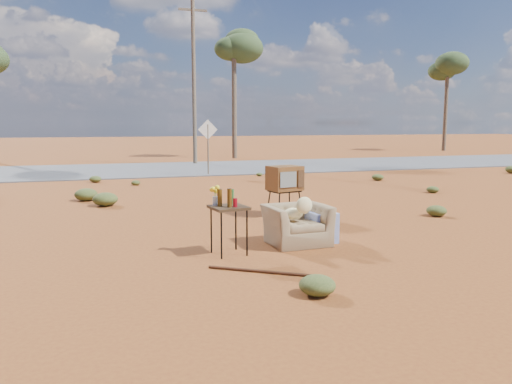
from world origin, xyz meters
name	(u,v)px	position (x,y,z in m)	size (l,w,h in m)	color
ground	(273,251)	(0.00, 0.00, 0.00)	(140.00, 140.00, 0.00)	brown
highway	(161,169)	(0.00, 15.00, 0.02)	(140.00, 7.00, 0.04)	#565659
armchair	(301,219)	(0.64, 0.36, 0.42)	(1.24, 0.83, 0.90)	olive
tv_unit	(285,179)	(1.29, 2.87, 0.83)	(0.80, 0.69, 1.11)	black
side_table	(226,204)	(-0.76, 0.06, 0.79)	(0.61, 0.61, 1.08)	#352413
rusty_bar	(264,272)	(-0.51, -1.09, 0.02)	(0.04, 0.04, 1.64)	#4E2B15
road_sign	(208,137)	(1.50, 12.00, 1.50)	(0.78, 0.06, 2.19)	brown
eucalyptus_center	(234,46)	(5.00, 21.00, 6.43)	(3.20, 3.20, 7.60)	brown
eucalyptus_right	(448,70)	(22.00, 24.00, 5.94)	(3.20, 3.20, 7.10)	brown
utility_pole_center	(194,80)	(2.00, 17.50, 4.15)	(1.40, 0.20, 8.00)	brown
scrub_patch	(180,204)	(-0.82, 4.41, 0.14)	(17.49, 8.07, 0.33)	#535826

